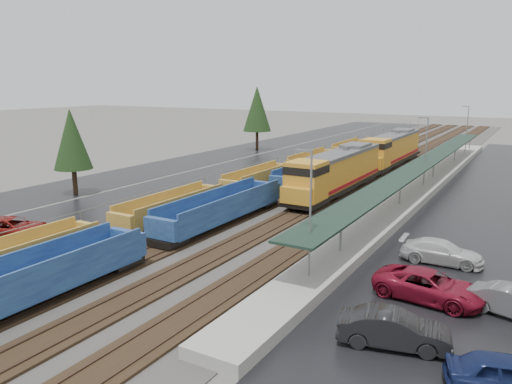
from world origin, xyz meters
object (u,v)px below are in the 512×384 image
(locomotive_trail, at_px, (391,149))
(well_string_blue, at_px, (274,190))
(parked_car_west_c, at_px, (11,228))
(parked_car_east_d, at_px, (508,375))
(parked_car_east_b, at_px, (429,286))
(parked_car_east_a, at_px, (394,330))
(well_string_yellow, at_px, (172,210))
(parked_car_east_c, at_px, (441,252))
(locomotive_lead, at_px, (336,172))

(locomotive_trail, bearing_deg, well_string_blue, -98.43)
(parked_car_west_c, bearing_deg, parked_car_east_d, -118.12)
(locomotive_trail, relative_size, parked_car_east_b, 3.56)
(locomotive_trail, relative_size, parked_car_east_d, 4.62)
(locomotive_trail, distance_m, well_string_blue, 27.32)
(well_string_blue, bearing_deg, parked_car_east_a, -50.66)
(parked_car_east_a, distance_m, parked_car_east_d, 4.83)
(well_string_yellow, xyz_separation_m, parked_car_east_a, (21.55, -10.80, -0.30))
(parked_car_east_b, distance_m, parked_car_east_c, 6.30)
(locomotive_trail, bearing_deg, parked_car_east_c, -69.77)
(locomotive_trail, distance_m, parked_car_east_c, 38.75)
(parked_car_west_c, relative_size, parked_car_east_c, 1.13)
(parked_car_east_d, bearing_deg, locomotive_trail, 3.39)
(locomotive_trail, xyz_separation_m, parked_car_east_a, (13.55, -48.40, -1.68))
(parked_car_east_b, bearing_deg, well_string_blue, 55.30)
(locomotive_trail, xyz_separation_m, parked_car_east_d, (18.20, -49.71, -1.73))
(parked_car_west_c, height_order, parked_car_east_a, parked_car_west_c)
(parked_car_east_b, bearing_deg, parked_car_east_a, -176.77)
(parked_car_east_d, bearing_deg, parked_car_east_a, 57.65)
(well_string_yellow, height_order, parked_car_east_d, well_string_yellow)
(locomotive_lead, xyz_separation_m, well_string_yellow, (-8.00, -16.61, -1.38))
(locomotive_trail, height_order, well_string_yellow, locomotive_trail)
(parked_car_west_c, height_order, parked_car_east_b, parked_car_west_c)
(parked_car_east_a, xyz_separation_m, parked_car_east_d, (4.65, -1.30, -0.05))
(locomotive_lead, xyz_separation_m, parked_car_east_b, (13.87, -21.61, -1.69))
(parked_car_east_a, bearing_deg, parked_car_east_b, -16.63)
(well_string_blue, xyz_separation_m, parked_car_east_d, (22.20, -22.71, -0.45))
(locomotive_trail, height_order, parked_car_east_c, locomotive_trail)
(parked_car_west_c, distance_m, parked_car_east_b, 29.84)
(locomotive_trail, bearing_deg, parked_car_east_a, -74.36)
(parked_car_west_c, relative_size, parked_car_east_a, 1.20)
(locomotive_lead, xyz_separation_m, locomotive_trail, (0.00, 21.00, 0.00))
(well_string_yellow, bearing_deg, parked_car_east_b, -12.87)
(locomotive_trail, xyz_separation_m, parked_car_east_b, (13.87, -42.61, -1.69))
(parked_car_west_c, bearing_deg, parked_car_east_a, -116.24)
(locomotive_lead, bearing_deg, well_string_yellow, -115.72)
(well_string_blue, xyz_separation_m, parked_car_east_c, (17.39, -9.32, -0.46))
(well_string_blue, distance_m, parked_car_east_b, 23.73)
(locomotive_lead, bearing_deg, locomotive_trail, 90.00)
(well_string_yellow, bearing_deg, well_string_blue, 69.35)
(parked_car_east_b, height_order, parked_car_east_c, parked_car_east_b)
(well_string_blue, distance_m, parked_car_east_a, 27.69)
(well_string_blue, relative_size, parked_car_east_c, 20.51)
(parked_car_east_a, bearing_deg, parked_car_west_c, 74.26)
(locomotive_lead, xyz_separation_m, well_string_blue, (-4.00, -6.00, -1.28))
(locomotive_trail, bearing_deg, parked_car_east_d, -69.89)
(well_string_yellow, xyz_separation_m, parked_car_west_c, (-7.60, -9.62, -0.29))
(locomotive_trail, relative_size, parked_car_east_c, 3.98)
(well_string_blue, distance_m, parked_car_east_d, 31.76)
(well_string_yellow, bearing_deg, locomotive_trail, 77.99)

